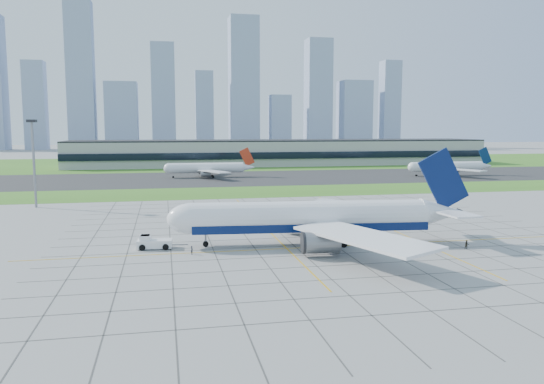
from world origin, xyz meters
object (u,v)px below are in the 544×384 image
at_px(light_mast, 33,152).
at_px(airliner, 312,218).
at_px(pushback_tug, 153,243).
at_px(distant_jet_1, 208,168).
at_px(crew_near, 192,250).
at_px(crew_far, 467,245).
at_px(distant_jet_2, 448,167).

xyz_separation_m(light_mast, airliner, (65.93, -64.15, -10.91)).
height_order(pushback_tug, distant_jet_1, distant_jet_1).
xyz_separation_m(pushback_tug, distant_jet_1, (22.53, 147.81, 3.29)).
distance_m(light_mast, distant_jet_1, 103.86).
height_order(light_mast, crew_near, light_mast).
xyz_separation_m(crew_far, distant_jet_2, (79.67, 145.88, 3.59)).
relative_size(light_mast, crew_near, 16.23).
distance_m(airliner, distant_jet_1, 150.30).
bearing_deg(light_mast, crew_near, -58.47).
height_order(airliner, pushback_tug, airliner).
relative_size(pushback_tug, distant_jet_2, 0.23).
bearing_deg(light_mast, distant_jet_1, 56.33).
relative_size(light_mast, distant_jet_1, 0.60).
xyz_separation_m(distant_jet_1, distant_jet_2, (116.14, -14.64, 0.00)).
xyz_separation_m(pushback_tug, crew_near, (7.12, -6.21, -0.41)).
bearing_deg(light_mast, crew_far, -38.54).
height_order(pushback_tug, crew_near, pushback_tug).
height_order(pushback_tug, crew_far, pushback_tug).
bearing_deg(pushback_tug, light_mast, 124.35).
height_order(airliner, distant_jet_1, airliner).
distance_m(airliner, pushback_tug, 31.59).
bearing_deg(light_mast, pushback_tug, -60.75).
bearing_deg(distant_jet_2, airliner, -128.43).
bearing_deg(pushback_tug, distant_jet_1, 86.43).
xyz_separation_m(crew_near, distant_jet_1, (15.41, 154.02, 3.70)).
xyz_separation_m(airliner, distant_jet_2, (107.42, 135.40, -0.79)).
bearing_deg(crew_near, airliner, -71.67).
distance_m(light_mast, distant_jet_2, 187.79).
bearing_deg(airliner, light_mast, 140.88).
height_order(airliner, distant_jet_2, airliner).
bearing_deg(light_mast, distant_jet_2, 22.34).
relative_size(crew_near, crew_far, 0.88).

